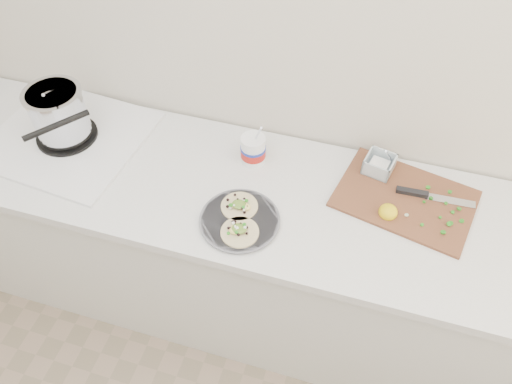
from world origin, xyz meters
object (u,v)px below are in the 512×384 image
(cutboard, at_px, (404,193))
(stove, at_px, (62,122))
(tub, at_px, (254,148))
(taco_plate, at_px, (240,219))

(cutboard, bearing_deg, stove, -164.19)
(stove, bearing_deg, cutboard, 8.73)
(tub, bearing_deg, cutboard, -2.05)
(stove, height_order, taco_plate, stove)
(cutboard, bearing_deg, tub, -169.67)
(taco_plate, xyz_separation_m, tub, (-0.04, 0.30, 0.05))
(tub, distance_m, cutboard, 0.58)
(taco_plate, distance_m, cutboard, 0.61)
(stove, distance_m, cutboard, 1.34)
(stove, relative_size, tub, 2.93)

